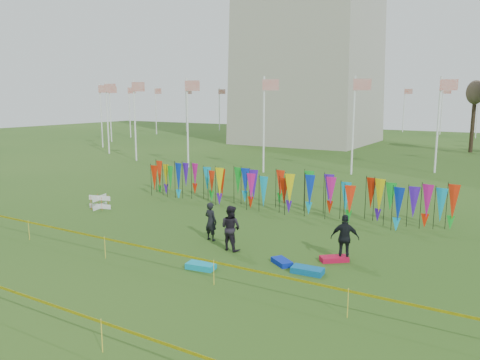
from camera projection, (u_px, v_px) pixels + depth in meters
The scene contains 13 objects.
ground at pixel (166, 258), 18.66m from camera, with size 160.00×160.00×0.00m, color #254A14.
flagpole_ring at pixel (309, 114), 65.59m from camera, with size 57.40×56.16×8.00m.
banner_row at pixel (277, 189), 26.20m from camera, with size 18.64×0.64×2.13m.
caution_tape_near at pixel (138, 247), 17.55m from camera, with size 26.00×0.02×0.90m.
caution_tape_far at pixel (17, 294), 13.34m from camera, with size 26.00×0.02×0.90m.
box_kite at pixel (100, 202), 26.75m from camera, with size 0.71×0.71×0.79m.
person_left at pixel (211, 221), 20.80m from camera, with size 0.63×0.46×1.74m, color black.
person_mid at pixel (231, 228), 19.46m from camera, with size 0.93×0.57×1.91m, color black.
person_right at pixel (345, 238), 18.15m from camera, with size 1.09×0.62×1.86m, color black.
kite_bag_turquoise at pixel (201, 266), 17.44m from camera, with size 1.07×0.54×0.21m, color #0C9FC2.
kite_bag_blue at pixel (282, 262), 17.91m from camera, with size 0.92×0.48×0.19m, color #0A27B1.
kite_bag_red at pixel (334, 259), 18.25m from camera, with size 1.07×0.49×0.20m, color red.
kite_bag_teal at pixel (307, 270), 16.99m from camera, with size 1.15×0.55×0.22m, color #0B609E.
Camera 1 is at (11.70, -13.77, 6.33)m, focal length 35.00 mm.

